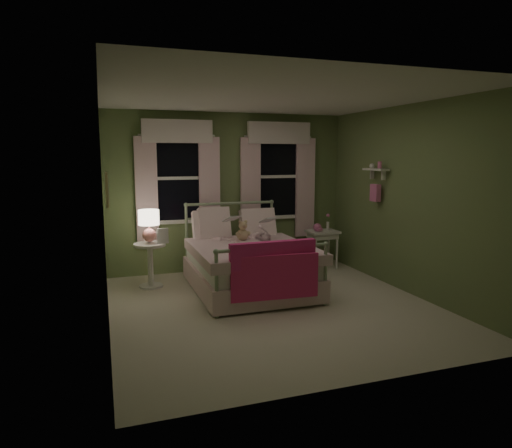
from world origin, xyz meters
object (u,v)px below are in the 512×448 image
object	(u,v)px
bed	(248,264)
child_left	(221,223)
teddy_bear	(243,232)
child_right	(257,219)
nightstand_left	(150,259)
table_lamp	(149,223)
nightstand_right	(323,236)

from	to	relation	value
bed	child_left	distance (m)	0.74
child_left	teddy_bear	distance (m)	0.34
bed	child_right	distance (m)	0.78
bed	nightstand_left	size ratio (longest dim) A/B	3.13
child_right	table_lamp	size ratio (longest dim) A/B	1.64
child_right	nightstand_right	distance (m)	1.40
child_right	teddy_bear	world-z (taller)	child_right
child_right	teddy_bear	size ratio (longest dim) A/B	2.51
nightstand_left	nightstand_right	distance (m)	2.90
table_lamp	teddy_bear	bearing A→B (deg)	-12.80
nightstand_right	child_left	bearing A→B (deg)	-169.24
teddy_bear	nightstand_left	bearing A→B (deg)	167.20
child_left	table_lamp	size ratio (longest dim) A/B	1.46
child_right	nightstand_right	bearing A→B (deg)	-165.54
nightstand_left	table_lamp	bearing A→B (deg)	180.00
child_right	teddy_bear	bearing A→B (deg)	28.72
child_right	table_lamp	distance (m)	1.60
teddy_bear	nightstand_left	distance (m)	1.40
child_right	nightstand_left	xyz separation A→B (m)	(-1.60, 0.14, -0.53)
nightstand_left	table_lamp	world-z (taller)	table_lamp
nightstand_right	table_lamp	bearing A→B (deg)	-175.81
child_right	nightstand_right	size ratio (longest dim) A/B	1.20
child_left	teddy_bear	xyz separation A→B (m)	(0.28, -0.16, -0.12)
bed	child_left	size ratio (longest dim) A/B	2.98
bed	nightstand_left	bearing A→B (deg)	156.37
table_lamp	child_left	bearing A→B (deg)	-7.72
bed	nightstand_left	xyz separation A→B (m)	(-1.31, 0.57, 0.04)
teddy_bear	child_right	bearing A→B (deg)	29.50
nightstand_left	nightstand_right	world-z (taller)	same
child_right	nightstand_left	size ratio (longest dim) A/B	1.18
child_left	nightstand_right	size ratio (longest dim) A/B	1.07
child_left	table_lamp	distance (m)	1.05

